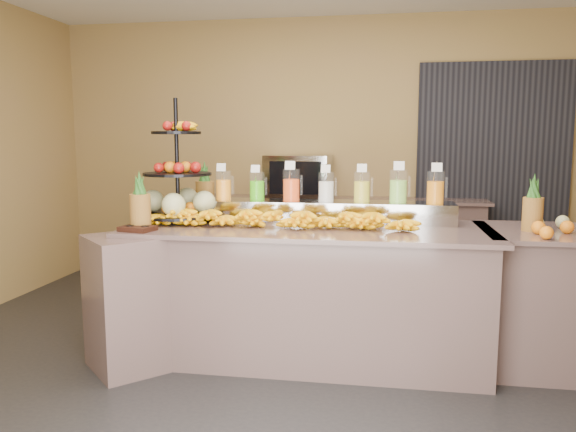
% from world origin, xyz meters
% --- Properties ---
extents(ground, '(6.00, 6.00, 0.00)m').
position_xyz_m(ground, '(0.00, 0.00, 0.00)').
color(ground, black).
rests_on(ground, ground).
extents(room_envelope, '(6.04, 5.02, 2.82)m').
position_xyz_m(room_envelope, '(0.19, 0.79, 1.88)').
color(room_envelope, olive).
rests_on(room_envelope, ground).
extents(buffet_counter, '(2.75, 1.25, 0.93)m').
position_xyz_m(buffet_counter, '(-0.12, 0.26, 0.47)').
color(buffet_counter, gray).
rests_on(buffet_counter, ground).
extents(right_counter, '(1.08, 0.88, 0.93)m').
position_xyz_m(right_counter, '(1.70, 0.40, 0.47)').
color(right_counter, gray).
rests_on(right_counter, ground).
extents(back_ledge, '(3.10, 0.55, 0.93)m').
position_xyz_m(back_ledge, '(0.00, 2.25, 0.47)').
color(back_ledge, gray).
rests_on(back_ledge, ground).
extents(pitcher_tray, '(1.85, 0.30, 0.15)m').
position_xyz_m(pitcher_tray, '(0.09, 0.58, 1.01)').
color(pitcher_tray, gray).
rests_on(pitcher_tray, buffet_counter).
extents(juice_pitcher_orange_a, '(0.12, 0.12, 0.28)m').
position_xyz_m(juice_pitcher_orange_a, '(-0.69, 0.58, 1.18)').
color(juice_pitcher_orange_a, silver).
rests_on(juice_pitcher_orange_a, pitcher_tray).
extents(juice_pitcher_green, '(0.11, 0.12, 0.27)m').
position_xyz_m(juice_pitcher_green, '(-0.43, 0.58, 1.17)').
color(juice_pitcher_green, silver).
rests_on(juice_pitcher_green, pitcher_tray).
extents(juice_pitcher_orange_b, '(0.13, 0.13, 0.31)m').
position_xyz_m(juice_pitcher_orange_b, '(-0.17, 0.58, 1.18)').
color(juice_pitcher_orange_b, silver).
rests_on(juice_pitcher_orange_b, pitcher_tray).
extents(juice_pitcher_milk, '(0.12, 0.12, 0.28)m').
position_xyz_m(juice_pitcher_milk, '(0.09, 0.58, 1.17)').
color(juice_pitcher_milk, silver).
rests_on(juice_pitcher_milk, pitcher_tray).
extents(juice_pitcher_lemon, '(0.12, 0.12, 0.29)m').
position_xyz_m(juice_pitcher_lemon, '(0.35, 0.58, 1.18)').
color(juice_pitcher_lemon, silver).
rests_on(juice_pitcher_lemon, pitcher_tray).
extents(juice_pitcher_lime, '(0.13, 0.13, 0.31)m').
position_xyz_m(juice_pitcher_lime, '(0.61, 0.58, 1.18)').
color(juice_pitcher_lime, silver).
rests_on(juice_pitcher_lime, pitcher_tray).
extents(juice_pitcher_orange_c, '(0.12, 0.13, 0.30)m').
position_xyz_m(juice_pitcher_orange_c, '(0.87, 0.58, 1.18)').
color(juice_pitcher_orange_c, silver).
rests_on(juice_pitcher_orange_c, pitcher_tray).
extents(banana_heap, '(1.92, 0.17, 0.16)m').
position_xyz_m(banana_heap, '(-0.22, 0.27, 1.00)').
color(banana_heap, '#FFBA0C').
rests_on(banana_heap, buffet_counter).
extents(fruit_stand, '(0.81, 0.81, 0.90)m').
position_xyz_m(fruit_stand, '(-0.95, 0.42, 1.16)').
color(fruit_stand, black).
rests_on(fruit_stand, buffet_counter).
extents(condiment_caddy, '(0.24, 0.20, 0.03)m').
position_xyz_m(condiment_caddy, '(-1.10, -0.06, 0.95)').
color(condiment_caddy, black).
rests_on(condiment_caddy, buffet_counter).
extents(pineapple_left_a, '(0.14, 0.14, 0.40)m').
position_xyz_m(pineapple_left_a, '(-1.11, 0.03, 1.08)').
color(pineapple_left_a, brown).
rests_on(pineapple_left_a, buffet_counter).
extents(pineapple_left_b, '(0.15, 0.15, 0.43)m').
position_xyz_m(pineapple_left_b, '(-0.90, 0.77, 1.09)').
color(pineapple_left_b, brown).
rests_on(pineapple_left_b, buffet_counter).
extents(right_fruit_pile, '(0.42, 0.40, 0.22)m').
position_xyz_m(right_fruit_pile, '(1.62, 0.23, 1.00)').
color(right_fruit_pile, brown).
rests_on(right_fruit_pile, right_counter).
extents(oven_warmer, '(0.68, 0.50, 0.44)m').
position_xyz_m(oven_warmer, '(-0.36, 2.25, 1.15)').
color(oven_warmer, gray).
rests_on(oven_warmer, back_ledge).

